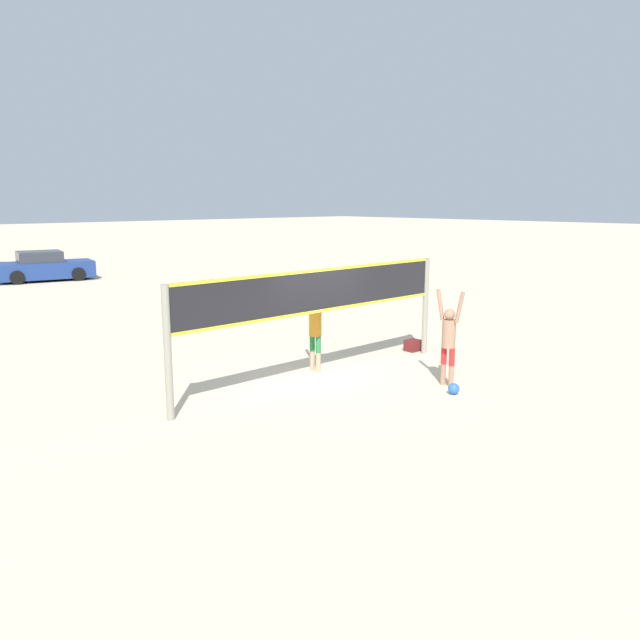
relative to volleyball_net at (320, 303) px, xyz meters
name	(u,v)px	position (x,y,z in m)	size (l,w,h in m)	color
ground_plane	(320,381)	(0.00, 0.00, -1.68)	(200.00, 200.00, 0.00)	beige
volleyball_net	(320,303)	(0.00, 0.00, 0.00)	(7.31, 0.14, 2.41)	gray
player_spiker	(449,336)	(1.69, -2.07, -0.63)	(0.28, 0.69, 2.01)	tan
player_blocker	(315,326)	(0.43, 0.62, -0.63)	(0.28, 0.69, 2.01)	tan
volleyball	(454,389)	(1.30, -2.52, -1.57)	(0.23, 0.23, 0.23)	blue
gear_bag	(413,345)	(3.58, 0.36, -1.54)	(0.37, 0.31, 0.29)	maroon
parked_car_mid	(44,267)	(1.80, 21.47, -1.04)	(4.61, 2.71, 1.42)	navy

